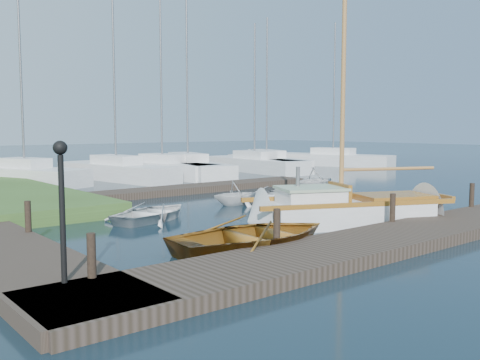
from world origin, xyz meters
TOP-DOWN VIEW (x-y plane):
  - ground at (0.00, 0.00)m, footprint 160.00×160.00m
  - near_dock at (0.00, -6.00)m, footprint 18.00×2.20m
  - far_dock at (2.00, 6.50)m, footprint 14.00×1.60m
  - pontoon at (10.00, 16.00)m, footprint 30.00×1.60m
  - mooring_post_0 at (-7.50, -5.00)m, footprint 0.16×0.16m
  - mooring_post_1 at (-3.00, -5.00)m, footprint 0.16×0.16m
  - mooring_post_2 at (1.50, -5.00)m, footprint 0.16×0.16m
  - mooring_post_3 at (6.00, -5.00)m, footprint 0.16×0.16m
  - mooring_post_4 at (-7.00, 0.00)m, footprint 0.16×0.16m
  - lamp_post at (-8.00, -5.00)m, footprint 0.24×0.24m
  - sailboat at (1.61, -3.46)m, footprint 7.33×4.69m
  - dinghy at (-2.96, -4.19)m, footprint 4.59×3.46m
  - tender_a at (-2.75, 1.04)m, footprint 3.78×3.28m
  - tender_b at (1.41, 1.96)m, footprint 2.14×1.90m
  - tender_c at (3.20, 1.64)m, footprint 3.90×3.17m
  - tender_d at (7.08, 3.09)m, footprint 2.44×2.13m
  - marina_boat_0 at (-2.54, 14.47)m, footprint 4.85×7.65m
  - marina_boat_1 at (2.39, 14.05)m, footprint 3.67×9.03m
  - marina_boat_2 at (5.21, 13.69)m, footprint 3.53×8.04m
  - marina_boat_3 at (7.07, 13.74)m, footprint 4.38×10.07m
  - marina_boat_4 at (12.24, 13.39)m, footprint 2.62×8.89m
  - marina_boat_5 at (13.96, 14.08)m, footprint 4.91×9.79m
  - marina_boat_7 at (20.65, 13.75)m, footprint 4.87×9.47m

SIDE VIEW (x-z plane):
  - ground at x=0.00m, z-range 0.00..0.00m
  - near_dock at x=0.00m, z-range 0.00..0.30m
  - far_dock at x=2.00m, z-range 0.00..0.30m
  - pontoon at x=10.00m, z-range 0.00..0.30m
  - tender_a at x=-2.75m, z-range 0.00..0.66m
  - sailboat at x=1.61m, z-range -4.57..5.26m
  - tender_c at x=3.20m, z-range 0.00..0.71m
  - dinghy at x=-2.96m, z-range 0.00..0.90m
  - tender_b at x=1.41m, z-range 0.00..1.04m
  - marina_boat_4 at x=12.24m, z-range -4.35..5.47m
  - marina_boat_5 at x=13.96m, z-range -4.70..5.82m
  - marina_boat_3 at x=7.07m, z-range -5.03..6.15m
  - marina_boat_7 at x=20.65m, z-range -4.90..6.03m
  - marina_boat_1 at x=2.39m, z-range -5.15..6.29m
  - marina_boat_0 at x=-2.54m, z-range -5.15..6.31m
  - marina_boat_2 at x=5.21m, z-range -5.31..6.47m
  - tender_d at x=7.08m, z-range 0.00..1.25m
  - mooring_post_0 at x=-7.50m, z-range 0.30..1.10m
  - mooring_post_1 at x=-3.00m, z-range 0.30..1.10m
  - mooring_post_2 at x=1.50m, z-range 0.30..1.10m
  - mooring_post_3 at x=6.00m, z-range 0.30..1.10m
  - mooring_post_4 at x=-7.00m, z-range 0.30..1.10m
  - lamp_post at x=-8.00m, z-range 0.65..3.09m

